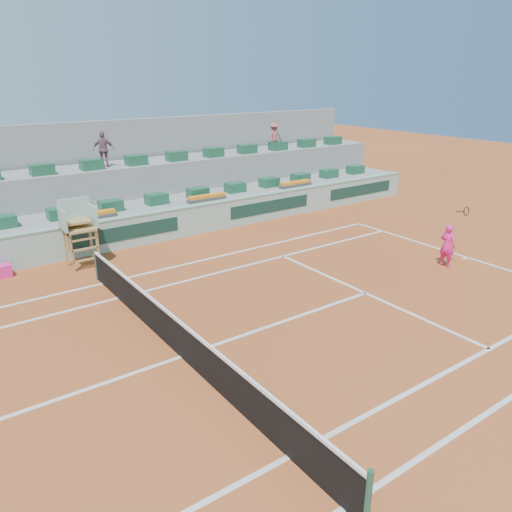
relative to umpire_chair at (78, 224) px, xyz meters
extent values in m
plane|color=#95431C|center=(0.00, -7.50, -1.54)|extent=(90.00, 90.00, 0.00)
cube|color=gray|center=(0.00, 3.20, -0.94)|extent=(36.00, 4.00, 1.20)
cube|color=gray|center=(0.00, 4.80, -0.24)|extent=(36.00, 2.40, 2.60)
cube|color=gray|center=(0.00, 6.40, 0.66)|extent=(36.00, 0.40, 4.40)
imported|color=#7D5363|center=(2.67, 4.45, 1.82)|extent=(0.97, 0.71, 1.53)
imported|color=#9E4F55|center=(11.78, 4.27, 1.77)|extent=(0.97, 0.62, 1.43)
cube|color=silver|center=(11.88, -7.50, -1.54)|extent=(0.12, 10.97, 0.01)
cube|color=silver|center=(0.00, -12.98, -1.54)|extent=(23.77, 0.12, 0.01)
cube|color=silver|center=(0.00, -2.01, -1.54)|extent=(23.77, 0.12, 0.01)
cube|color=silver|center=(0.00, -11.61, -1.54)|extent=(23.77, 0.12, 0.01)
cube|color=silver|center=(0.00, -3.38, -1.54)|extent=(23.77, 0.12, 0.01)
cube|color=silver|center=(6.40, -7.50, -1.54)|extent=(0.12, 8.23, 0.01)
cube|color=silver|center=(0.00, -7.50, -1.54)|extent=(12.80, 0.12, 0.01)
cube|color=silver|center=(11.73, -7.50, -1.54)|extent=(0.30, 0.12, 0.01)
cube|color=black|center=(0.00, -7.50, -1.08)|extent=(0.03, 11.87, 0.92)
cube|color=white|center=(0.00, -7.50, -0.59)|extent=(0.06, 11.87, 0.07)
cylinder|color=#204B38|center=(0.00, -13.43, -0.99)|extent=(0.10, 0.10, 1.10)
cylinder|color=#204B38|center=(0.00, -1.56, -0.99)|extent=(0.10, 0.10, 1.10)
cube|color=#92B7A8|center=(0.00, 1.00, -0.94)|extent=(36.00, 0.30, 1.20)
cube|color=#7FAA92|center=(0.00, 1.00, -0.31)|extent=(36.00, 0.34, 0.06)
cube|color=#13352C|center=(2.00, 0.84, -0.89)|extent=(4.40, 0.02, 0.56)
cube|color=#13352C|center=(9.00, 0.84, -0.89)|extent=(4.40, 0.02, 0.56)
cube|color=#13352C|center=(15.00, 0.84, -0.89)|extent=(4.40, 0.02, 0.56)
cube|color=#9F733C|center=(-0.45, -0.45, -0.87)|extent=(0.08, 0.08, 1.35)
cube|color=#9F733C|center=(0.45, -0.45, -0.87)|extent=(0.08, 0.08, 1.35)
cube|color=#9F733C|center=(-0.45, 0.25, -0.87)|extent=(0.08, 0.08, 1.35)
cube|color=#9F733C|center=(0.45, 0.25, -0.87)|extent=(0.08, 0.08, 1.35)
cube|color=#9F733C|center=(0.00, -0.10, -0.15)|extent=(1.10, 0.90, 0.08)
cube|color=#92B7A8|center=(0.00, 0.28, 0.36)|extent=(1.10, 0.08, 1.00)
cube|color=#92B7A8|center=(-0.52, -0.10, 0.21)|extent=(0.06, 0.90, 0.80)
cube|color=#92B7A8|center=(0.52, -0.10, 0.21)|extent=(0.06, 0.90, 0.80)
cube|color=#9F733C|center=(0.00, 0.00, 0.09)|extent=(0.80, 0.60, 0.08)
cube|color=#9F733C|center=(0.00, -0.45, -1.19)|extent=(0.90, 0.08, 0.06)
cube|color=#9F733C|center=(0.00, -0.45, -0.79)|extent=(0.90, 0.08, 0.06)
cube|color=#9F733C|center=(0.00, -0.45, -0.44)|extent=(0.90, 0.08, 0.06)
cube|color=#1B5134|center=(-2.00, 2.30, -0.12)|extent=(0.90, 0.60, 0.44)
cube|color=#1B5134|center=(0.00, 2.30, -0.12)|extent=(0.90, 0.60, 0.44)
cube|color=#1B5134|center=(2.00, 2.30, -0.12)|extent=(0.90, 0.60, 0.44)
cube|color=#1B5134|center=(4.00, 2.30, -0.12)|extent=(0.90, 0.60, 0.44)
cube|color=#1B5134|center=(6.00, 2.30, -0.12)|extent=(0.90, 0.60, 0.44)
cube|color=#1B5134|center=(8.00, 2.30, -0.12)|extent=(0.90, 0.60, 0.44)
cube|color=#1B5134|center=(10.00, 2.30, -0.12)|extent=(0.90, 0.60, 0.44)
cube|color=#1B5134|center=(12.00, 2.30, -0.12)|extent=(0.90, 0.60, 0.44)
cube|color=#1B5134|center=(14.00, 2.30, -0.12)|extent=(0.90, 0.60, 0.44)
cube|color=#1B5134|center=(16.00, 2.30, -0.12)|extent=(0.90, 0.60, 0.44)
cube|color=#1B5134|center=(0.00, 4.20, 1.28)|extent=(0.90, 0.60, 0.44)
cube|color=#1B5134|center=(2.00, 4.20, 1.28)|extent=(0.90, 0.60, 0.44)
cube|color=#1B5134|center=(4.00, 4.20, 1.28)|extent=(0.90, 0.60, 0.44)
cube|color=#1B5134|center=(6.00, 4.20, 1.28)|extent=(0.90, 0.60, 0.44)
cube|color=#1B5134|center=(8.00, 4.20, 1.28)|extent=(0.90, 0.60, 0.44)
cube|color=#1B5134|center=(10.00, 4.20, 1.28)|extent=(0.90, 0.60, 0.44)
cube|color=#1B5134|center=(12.00, 4.20, 1.28)|extent=(0.90, 0.60, 0.44)
cube|color=#1B5134|center=(14.00, 4.20, 1.28)|extent=(0.90, 0.60, 0.44)
cube|color=#1B5134|center=(16.00, 4.20, 1.28)|extent=(0.90, 0.60, 0.44)
cube|color=#464646|center=(1.00, 1.50, -0.26)|extent=(1.80, 0.36, 0.16)
cube|color=orange|center=(1.00, 1.50, -0.12)|extent=(1.70, 0.32, 0.12)
cube|color=#464646|center=(6.00, 1.50, -0.26)|extent=(1.80, 0.36, 0.16)
cube|color=orange|center=(6.00, 1.50, -0.12)|extent=(1.70, 0.32, 0.12)
cube|color=#464646|center=(11.00, 1.50, -0.26)|extent=(1.80, 0.36, 0.16)
cube|color=orange|center=(11.00, 1.50, -0.12)|extent=(1.70, 0.32, 0.12)
imported|color=#FF218C|center=(10.47, -7.49, -0.78)|extent=(0.41, 0.59, 1.53)
cylinder|color=black|center=(10.47, -7.79, 0.51)|extent=(0.03, 0.35, 0.09)
torus|color=black|center=(10.47, -8.01, 0.58)|extent=(0.31, 0.08, 0.31)
camera|label=1|loc=(-4.59, -17.05, 4.87)|focal=35.00mm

